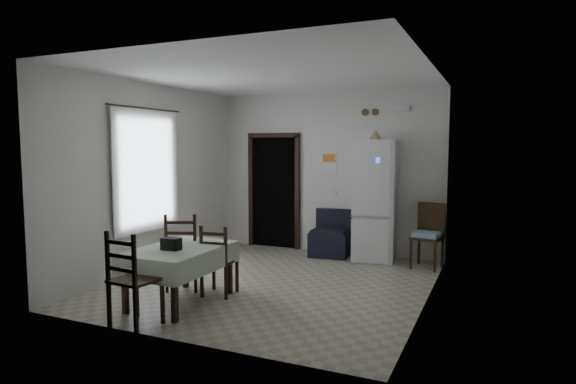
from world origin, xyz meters
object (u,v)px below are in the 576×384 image
(dining_table, at_px, (181,275))
(dining_chair_far_right, at_px, (219,260))
(corner_chair, at_px, (427,236))
(navy_seat, at_px, (330,233))
(fridge, at_px, (376,201))
(dining_chair_near_head, at_px, (135,278))
(dining_chair_far_left, at_px, (184,251))

(dining_table, xyz_separation_m, dining_chair_far_right, (0.26, 0.49, 0.11))
(corner_chair, bearing_deg, navy_seat, -177.01)
(navy_seat, xyz_separation_m, dining_chair_far_right, (-0.59, -2.71, 0.06))
(fridge, distance_m, dining_chair_near_head, 4.37)
(dining_chair_far_right, height_order, dining_chair_near_head, dining_chair_near_head)
(navy_seat, height_order, dining_chair_near_head, dining_chair_near_head)
(dining_chair_far_right, bearing_deg, fridge, -122.94)
(corner_chair, xyz_separation_m, dining_chair_far_left, (-2.86, -2.45, 0.01))
(fridge, bearing_deg, dining_chair_near_head, -118.21)
(dining_chair_near_head, bearing_deg, fridge, -107.13)
(corner_chair, xyz_separation_m, dining_table, (-2.53, -2.98, -0.16))
(dining_chair_far_left, bearing_deg, fridge, -148.35)
(dining_chair_far_right, relative_size, dining_chair_near_head, 0.88)
(navy_seat, height_order, dining_chair_far_right, dining_chair_far_right)
(navy_seat, height_order, dining_table, navy_seat)
(fridge, xyz_separation_m, navy_seat, (-0.80, 0.00, -0.62))
(fridge, distance_m, dining_chair_far_left, 3.36)
(corner_chair, relative_size, dining_chair_far_right, 1.11)
(dining_table, height_order, dining_chair_near_head, dining_chair_near_head)
(dining_chair_far_left, height_order, dining_chair_near_head, dining_chair_near_head)
(corner_chair, relative_size, dining_table, 0.76)
(dining_chair_far_right, bearing_deg, navy_seat, -108.13)
(dining_chair_far_left, bearing_deg, dining_table, 99.49)
(dining_chair_far_left, distance_m, dining_chair_near_head, 1.40)
(navy_seat, bearing_deg, corner_chair, -12.07)
(fridge, height_order, dining_chair_far_right, fridge)
(corner_chair, distance_m, dining_table, 3.92)
(dining_chair_far_left, xyz_separation_m, dining_chair_far_right, (0.58, -0.04, -0.06))
(fridge, relative_size, navy_seat, 2.52)
(corner_chair, relative_size, dining_chair_far_left, 0.98)
(fridge, height_order, dining_chair_far_left, fridge)
(navy_seat, relative_size, corner_chair, 0.79)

